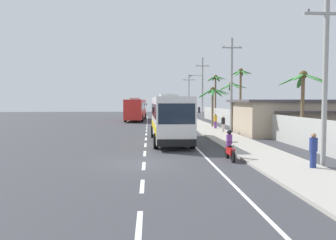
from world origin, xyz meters
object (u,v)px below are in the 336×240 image
(coach_bus_foreground, at_px, (170,117))
(palm_second, at_px, (216,86))
(palm_nearest, at_px, (241,85))
(roadside_building, at_px, (304,117))
(pedestrian_near_kerb, at_px, (313,150))
(palm_third, at_px, (213,96))
(coach_bus_far_lane, at_px, (136,109))
(utility_pole_nearest, at_px, (325,77))
(utility_pole_far, at_px, (202,88))
(utility_pole_mid, at_px, (232,83))
(motorcycle_beside_bus, at_px, (185,126))
(palm_fourth, at_px, (303,89))
(utility_pole_distant, at_px, (189,94))
(pedestrian_far_walk, at_px, (215,121))
(palm_farthest, at_px, (231,93))
(motorcycle_trailing, at_px, (230,148))
(pedestrian_midwalk, at_px, (223,124))

(coach_bus_foreground, height_order, palm_second, palm_second)
(palm_nearest, relative_size, roadside_building, 0.53)
(pedestrian_near_kerb, relative_size, palm_third, 0.33)
(palm_second, bearing_deg, coach_bus_far_lane, 171.94)
(utility_pole_nearest, bearing_deg, utility_pole_far, 89.96)
(utility_pole_mid, bearing_deg, motorcycle_beside_bus, 179.30)
(palm_fourth, bearing_deg, coach_bus_far_lane, 112.05)
(motorcycle_beside_bus, height_order, utility_pole_distant, utility_pole_distant)
(palm_second, height_order, palm_third, palm_second)
(coach_bus_far_lane, relative_size, pedestrian_far_walk, 7.76)
(palm_fourth, bearing_deg, pedestrian_far_walk, 102.88)
(coach_bus_foreground, distance_m, coach_bus_far_lane, 28.15)
(utility_pole_nearest, relative_size, utility_pole_mid, 0.86)
(coach_bus_foreground, distance_m, palm_nearest, 16.05)
(coach_bus_far_lane, height_order, utility_pole_far, utility_pole_far)
(pedestrian_far_walk, xyz_separation_m, utility_pole_far, (1.03, 15.88, 4.29))
(palm_farthest, bearing_deg, palm_third, -136.52)
(palm_farthest, bearing_deg, motorcycle_beside_bus, -130.03)
(motorcycle_trailing, xyz_separation_m, utility_pole_far, (4.04, 34.74, 4.60))
(utility_pole_far, height_order, palm_second, utility_pole_far)
(utility_pole_mid, relative_size, roadside_building, 0.73)
(utility_pole_mid, relative_size, palm_farthest, 1.69)
(coach_bus_far_lane, bearing_deg, coach_bus_foreground, -82.38)
(pedestrian_far_walk, height_order, palm_nearest, palm_nearest)
(coach_bus_foreground, height_order, utility_pole_far, utility_pole_far)
(motorcycle_beside_bus, distance_m, palm_fourth, 13.84)
(utility_pole_far, height_order, roadside_building, utility_pole_far)
(palm_second, distance_m, roadside_building, 21.63)
(utility_pole_distant, bearing_deg, utility_pole_nearest, -90.17)
(coach_bus_far_lane, xyz_separation_m, pedestrian_near_kerb, (9.59, -39.00, -0.93))
(utility_pole_far, bearing_deg, pedestrian_midwalk, -93.22)
(utility_pole_distant, distance_m, palm_fourth, 48.44)
(utility_pole_far, bearing_deg, motorcycle_trailing, -96.63)
(palm_nearest, height_order, palm_third, palm_nearest)
(coach_bus_far_lane, height_order, pedestrian_far_walk, coach_bus_far_lane)
(coach_bus_far_lane, distance_m, palm_nearest, 20.03)
(palm_third, bearing_deg, utility_pole_nearest, -88.18)
(palm_farthest, bearing_deg, palm_fourth, -89.66)
(palm_farthest, height_order, roadside_building, palm_farthest)
(palm_farthest, bearing_deg, utility_pole_distant, 93.83)
(motorcycle_beside_bus, xyz_separation_m, palm_farthest, (6.71, 7.99, 3.56))
(palm_second, distance_m, palm_third, 13.11)
(pedestrian_far_walk, relative_size, palm_third, 0.33)
(coach_bus_foreground, relative_size, coach_bus_far_lane, 0.86)
(palm_fourth, xyz_separation_m, roadside_building, (4.24, 8.68, -2.34))
(pedestrian_near_kerb, bearing_deg, coach_bus_far_lane, -150.71)
(coach_bus_far_lane, distance_m, utility_pole_far, 11.10)
(utility_pole_mid, height_order, palm_second, utility_pole_mid)
(motorcycle_beside_bus, xyz_separation_m, palm_second, (6.71, 17.97, 4.79))
(utility_pole_nearest, xyz_separation_m, palm_farthest, (2.10, 26.49, -0.13))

